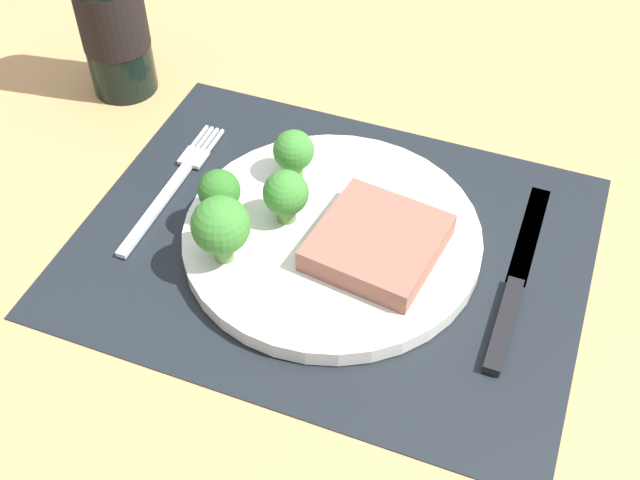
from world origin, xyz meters
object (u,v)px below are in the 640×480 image
steak (377,242)px  fork (173,185)px  plate (332,237)px  knife (515,286)px  wine_bottle (109,3)px

steak → fork: size_ratio=0.55×
plate → knife: size_ratio=1.17×
fork → knife: bearing=0.4°
knife → wine_bottle: wine_bottle is taller
plate → fork: size_ratio=1.40×
steak → plate: bearing=168.2°
plate → fork: (-17.01, 1.42, -0.55)cm
steak → fork: 21.79cm
knife → wine_bottle: bearing=163.4°
fork → knife: 33.59cm
wine_bottle → fork: bearing=-45.3°
steak → wine_bottle: 38.38cm
steak → knife: size_ratio=0.46×
steak → fork: steak is taller
knife → plate: bearing=-178.1°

